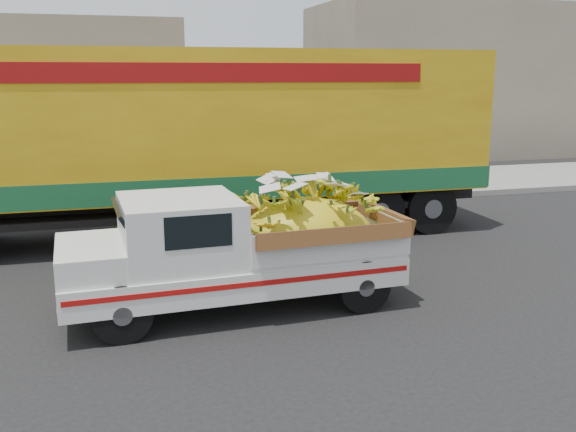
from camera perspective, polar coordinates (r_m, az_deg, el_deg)
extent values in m
plane|color=black|center=(9.66, -5.67, -7.73)|extent=(100.00, 100.00, 0.00)
cube|color=gray|center=(15.88, -9.98, 0.53)|extent=(60.00, 0.25, 0.15)
cube|color=gray|center=(17.93, -10.72, 1.87)|extent=(60.00, 4.00, 0.14)
cube|color=gray|center=(29.00, 16.80, 11.42)|extent=(14.00, 6.00, 6.00)
cylinder|color=black|center=(8.44, -14.54, -8.38)|extent=(0.78, 0.26, 0.77)
cylinder|color=black|center=(9.83, -15.22, -5.38)|extent=(0.78, 0.26, 0.77)
cylinder|color=black|center=(9.24, 6.73, -6.18)|extent=(0.78, 0.26, 0.77)
cylinder|color=black|center=(10.53, 3.28, -3.74)|extent=(0.78, 0.26, 0.77)
cube|color=silver|center=(9.30, -4.92, -4.87)|extent=(4.84, 1.94, 0.40)
cube|color=#A50F0C|center=(8.48, -3.52, -6.12)|extent=(4.67, 0.23, 0.07)
cube|color=silver|center=(9.10, -19.49, -6.67)|extent=(0.18, 1.69, 0.14)
cube|color=silver|center=(8.96, -17.22, -3.55)|extent=(0.94, 1.66, 0.37)
cube|color=silver|center=(8.99, -9.56, -1.29)|extent=(1.65, 1.73, 0.91)
cube|color=black|center=(8.16, -7.95, -1.40)|extent=(0.86, 0.05, 0.43)
cube|color=silver|center=(9.52, 2.16, -1.55)|extent=(2.41, 1.83, 0.52)
ellipsoid|color=yellow|center=(9.52, 1.58, -2.22)|extent=(2.17, 1.48, 1.30)
cylinder|color=black|center=(13.93, 12.51, 0.73)|extent=(1.10, 0.33, 1.10)
cylinder|color=black|center=(15.69, 9.12, 2.19)|extent=(1.10, 0.33, 1.10)
cylinder|color=black|center=(13.41, 7.97, 0.46)|extent=(1.10, 0.33, 1.10)
cylinder|color=black|center=(15.23, 5.00, 1.99)|extent=(1.10, 0.33, 1.10)
cube|color=black|center=(13.39, -7.64, 1.45)|extent=(12.01, 1.13, 0.36)
cube|color=gold|center=(13.18, -7.85, 8.29)|extent=(11.79, 2.63, 2.84)
cube|color=#18552E|center=(13.31, -7.70, 3.27)|extent=(11.85, 2.65, 0.45)
cube|color=maroon|center=(11.89, -7.15, 12.53)|extent=(8.40, 0.11, 0.35)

